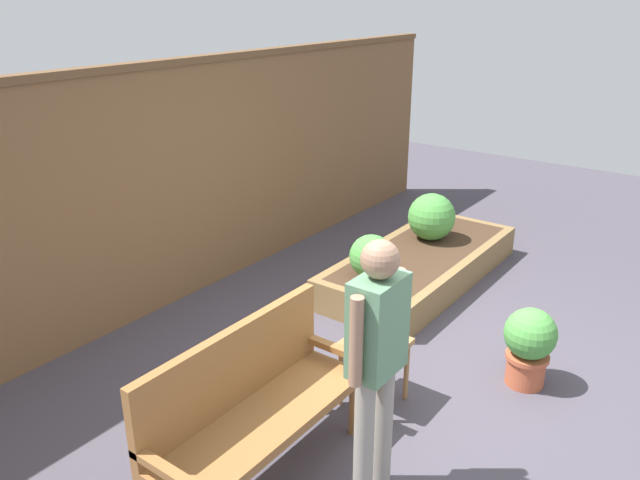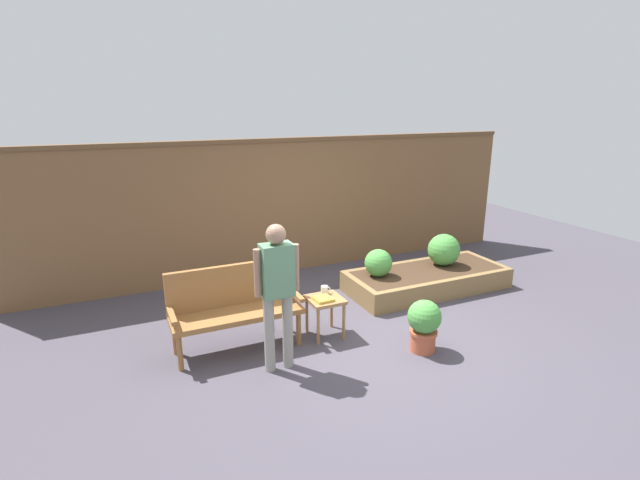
{
  "view_description": "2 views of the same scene",
  "coord_description": "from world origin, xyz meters",
  "px_view_note": "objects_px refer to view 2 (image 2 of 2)",
  "views": [
    {
      "loc": [
        -3.57,
        -1.65,
        2.69
      ],
      "look_at": [
        0.12,
        1.09,
        0.87
      ],
      "focal_mm": 35.44,
      "sensor_mm": 36.0,
      "label": 1
    },
    {
      "loc": [
        -2.53,
        -4.35,
        2.68
      ],
      "look_at": [
        -0.08,
        1.04,
        0.95
      ],
      "focal_mm": 26.38,
      "sensor_mm": 36.0,
      "label": 2
    }
  ],
  "objects_px": {
    "garden_bench": "(234,301)",
    "person_by_bench": "(277,285)",
    "side_table": "(325,305)",
    "shrub_near_bench": "(378,263)",
    "shrub_far_corner": "(444,250)",
    "book_on_table": "(323,299)",
    "potted_boxwood": "(424,323)",
    "cup_on_table": "(325,290)"
  },
  "relations": [
    {
      "from": "garden_bench",
      "to": "person_by_bench",
      "type": "distance_m",
      "value": 0.81
    },
    {
      "from": "cup_on_table",
      "to": "person_by_bench",
      "type": "height_order",
      "value": "person_by_bench"
    },
    {
      "from": "shrub_far_corner",
      "to": "person_by_bench",
      "type": "relative_size",
      "value": 0.31
    },
    {
      "from": "garden_bench",
      "to": "shrub_far_corner",
      "type": "height_order",
      "value": "garden_bench"
    },
    {
      "from": "garden_bench",
      "to": "cup_on_table",
      "type": "distance_m",
      "value": 1.08
    },
    {
      "from": "potted_boxwood",
      "to": "person_by_bench",
      "type": "distance_m",
      "value": 1.73
    },
    {
      "from": "side_table",
      "to": "potted_boxwood",
      "type": "relative_size",
      "value": 0.8
    },
    {
      "from": "book_on_table",
      "to": "person_by_bench",
      "type": "distance_m",
      "value": 0.92
    },
    {
      "from": "garden_bench",
      "to": "side_table",
      "type": "relative_size",
      "value": 3.0
    },
    {
      "from": "garden_bench",
      "to": "shrub_far_corner",
      "type": "relative_size",
      "value": 2.99
    },
    {
      "from": "potted_boxwood",
      "to": "shrub_far_corner",
      "type": "xyz_separation_m",
      "value": [
        1.5,
        1.56,
        0.21
      ]
    },
    {
      "from": "side_table",
      "to": "shrub_far_corner",
      "type": "bearing_deg",
      "value": 18.45
    },
    {
      "from": "shrub_near_bench",
      "to": "shrub_far_corner",
      "type": "distance_m",
      "value": 1.15
    },
    {
      "from": "book_on_table",
      "to": "person_by_bench",
      "type": "xyz_separation_m",
      "value": [
        -0.69,
        -0.41,
        0.44
      ]
    },
    {
      "from": "person_by_bench",
      "to": "book_on_table",
      "type": "bearing_deg",
      "value": 30.32
    },
    {
      "from": "garden_bench",
      "to": "book_on_table",
      "type": "xyz_separation_m",
      "value": [
        0.98,
        -0.25,
        -0.05
      ]
    },
    {
      "from": "book_on_table",
      "to": "potted_boxwood",
      "type": "xyz_separation_m",
      "value": [
        0.89,
        -0.73,
        -0.16
      ]
    },
    {
      "from": "shrub_near_bench",
      "to": "book_on_table",
      "type": "bearing_deg",
      "value": -146.23
    },
    {
      "from": "potted_boxwood",
      "to": "person_by_bench",
      "type": "bearing_deg",
      "value": 168.56
    },
    {
      "from": "cup_on_table",
      "to": "shrub_near_bench",
      "type": "height_order",
      "value": "shrub_near_bench"
    },
    {
      "from": "garden_bench",
      "to": "cup_on_table",
      "type": "xyz_separation_m",
      "value": [
        1.08,
        -0.08,
        -0.02
      ]
    },
    {
      "from": "shrub_near_bench",
      "to": "shrub_far_corner",
      "type": "relative_size",
      "value": 0.81
    },
    {
      "from": "shrub_far_corner",
      "to": "shrub_near_bench",
      "type": "bearing_deg",
      "value": -180.0
    },
    {
      "from": "shrub_near_bench",
      "to": "shrub_far_corner",
      "type": "bearing_deg",
      "value": 0.0
    },
    {
      "from": "book_on_table",
      "to": "cup_on_table",
      "type": "bearing_deg",
      "value": 55.61
    },
    {
      "from": "book_on_table",
      "to": "potted_boxwood",
      "type": "height_order",
      "value": "potted_boxwood"
    },
    {
      "from": "potted_boxwood",
      "to": "shrub_near_bench",
      "type": "height_order",
      "value": "shrub_near_bench"
    },
    {
      "from": "garden_bench",
      "to": "potted_boxwood",
      "type": "relative_size",
      "value": 2.4
    },
    {
      "from": "side_table",
      "to": "potted_boxwood",
      "type": "distance_m",
      "value": 1.15
    },
    {
      "from": "person_by_bench",
      "to": "cup_on_table",
      "type": "bearing_deg",
      "value": 36.03
    },
    {
      "from": "shrub_far_corner",
      "to": "person_by_bench",
      "type": "distance_m",
      "value": 3.35
    },
    {
      "from": "garden_bench",
      "to": "shrub_far_corner",
      "type": "bearing_deg",
      "value": 9.82
    },
    {
      "from": "garden_bench",
      "to": "person_by_bench",
      "type": "xyz_separation_m",
      "value": [
        0.29,
        -0.65,
        0.39
      ]
    },
    {
      "from": "garden_bench",
      "to": "side_table",
      "type": "distance_m",
      "value": 1.06
    },
    {
      "from": "garden_bench",
      "to": "shrub_near_bench",
      "type": "height_order",
      "value": "garden_bench"
    },
    {
      "from": "shrub_near_bench",
      "to": "garden_bench",
      "type": "bearing_deg",
      "value": -165.3
    },
    {
      "from": "side_table",
      "to": "cup_on_table",
      "type": "relative_size",
      "value": 3.83
    },
    {
      "from": "cup_on_table",
      "to": "shrub_far_corner",
      "type": "distance_m",
      "value": 2.39
    },
    {
      "from": "potted_boxwood",
      "to": "shrub_far_corner",
      "type": "distance_m",
      "value": 2.17
    },
    {
      "from": "book_on_table",
      "to": "potted_boxwood",
      "type": "relative_size",
      "value": 0.34
    },
    {
      "from": "book_on_table",
      "to": "potted_boxwood",
      "type": "distance_m",
      "value": 1.16
    },
    {
      "from": "book_on_table",
      "to": "shrub_near_bench",
      "type": "relative_size",
      "value": 0.52
    }
  ]
}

